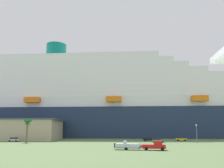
% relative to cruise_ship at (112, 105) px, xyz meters
% --- Properties ---
extents(ground_plane, '(600.00, 600.00, 0.00)m').
position_rel_cruise_ship_xyz_m(ground_plane, '(4.82, -27.76, -18.60)').
color(ground_plane, '#567042').
extents(cruise_ship, '(295.89, 40.01, 65.91)m').
position_rel_cruise_ship_xyz_m(cruise_ship, '(0.00, 0.00, 0.00)').
color(cruise_ship, '#1E2D4C').
rests_on(cruise_ship, ground_plane).
extents(pickup_truck, '(5.78, 2.76, 2.20)m').
position_rel_cruise_ship_xyz_m(pickup_truck, '(15.12, -81.52, -17.56)').
color(pickup_truck, red).
rests_on(pickup_truck, ground_plane).
extents(small_boat_on_trailer, '(8.15, 2.58, 2.15)m').
position_rel_cruise_ship_xyz_m(small_boat_on_trailer, '(9.17, -80.87, -17.64)').
color(small_boat_on_trailer, '#595960').
rests_on(small_boat_on_trailer, ground_plane).
extents(palm_tree, '(3.39, 3.50, 8.57)m').
position_rel_cruise_ship_xyz_m(palm_tree, '(-28.74, -52.98, -12.03)').
color(palm_tree, brown).
rests_on(palm_tree, ground_plane).
extents(street_lamp, '(0.56, 0.56, 6.56)m').
position_rel_cruise_ship_xyz_m(street_lamp, '(33.62, -51.92, -14.21)').
color(street_lamp, slate).
rests_on(street_lamp, ground_plane).
extents(parked_car_yellow_taxi, '(4.51, 2.16, 1.58)m').
position_rel_cruise_ship_xyz_m(parked_car_yellow_taxi, '(30.96, -38.42, -17.77)').
color(parked_car_yellow_taxi, yellow).
rests_on(parked_car_yellow_taxi, ground_plane).
extents(parked_car_silver_sedan, '(4.38, 2.47, 1.58)m').
position_rel_cruise_ship_xyz_m(parked_car_silver_sedan, '(-36.25, -47.08, -17.77)').
color(parked_car_silver_sedan, silver).
rests_on(parked_car_silver_sedan, ground_plane).
extents(parked_car_black_coupe, '(4.86, 2.62, 1.58)m').
position_rel_cruise_ship_xyz_m(parked_car_black_coupe, '(17.45, -39.11, -17.77)').
color(parked_car_black_coupe, black).
rests_on(parked_car_black_coupe, ground_plane).
extents(parked_car_green_wagon, '(4.50, 2.45, 1.58)m').
position_rel_cruise_ship_xyz_m(parked_car_green_wagon, '(19.73, -51.28, -17.77)').
color(parked_car_green_wagon, '#2D723F').
rests_on(parked_car_green_wagon, ground_plane).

